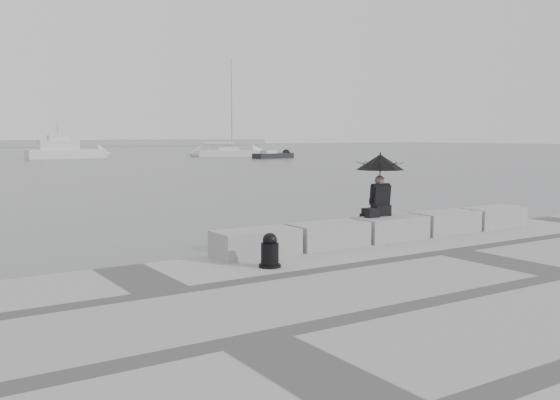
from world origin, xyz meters
TOP-DOWN VIEW (x-y plane):
  - ground at (0.00, 0.00)m, footprint 360.00×360.00m
  - stone_block_far_left at (-3.40, -0.45)m, footprint 1.60×0.80m
  - stone_block_left at (-1.70, -0.45)m, footprint 1.60×0.80m
  - stone_block_centre at (0.00, -0.45)m, footprint 1.60×0.80m
  - stone_block_right at (1.70, -0.45)m, footprint 1.60×0.80m
  - stone_block_far_right at (3.40, -0.45)m, footprint 1.60×0.80m
  - seated_person at (-0.04, -0.14)m, footprint 1.07×1.07m
  - bag at (-0.40, -0.31)m, footprint 0.30×0.17m
  - mooring_bollard at (-3.73, -1.47)m, footprint 0.38×0.38m
  - sailboat_right at (29.79, 62.76)m, footprint 8.25×5.01m
  - motor_cruiser at (9.85, 66.69)m, footprint 9.03×2.81m
  - small_motorboat at (31.28, 53.92)m, footprint 5.78×2.70m

SIDE VIEW (x-z plane):
  - ground at x=0.00m, z-range 0.00..0.00m
  - small_motorboat at x=31.28m, z-range -0.23..0.87m
  - sailboat_right at x=29.79m, z-range -5.93..6.97m
  - stone_block_far_left at x=-3.40m, z-range 0.50..1.00m
  - stone_block_left at x=-1.70m, z-range 0.50..1.00m
  - stone_block_centre at x=0.00m, z-range 0.50..1.00m
  - stone_block_right at x=1.70m, z-range 0.50..1.00m
  - stone_block_far_right at x=3.40m, z-range 0.50..1.00m
  - mooring_bollard at x=-3.73m, z-range 0.45..1.05m
  - motor_cruiser at x=9.85m, z-range -1.36..3.14m
  - bag at x=-0.40m, z-range 1.00..1.19m
  - seated_person at x=-0.04m, z-range 1.29..2.68m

